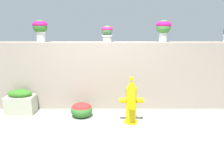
{
  "coord_description": "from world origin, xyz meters",
  "views": [
    {
      "loc": [
        0.17,
        -3.56,
        1.94
      ],
      "look_at": [
        0.16,
        1.1,
        0.78
      ],
      "focal_mm": 34.44,
      "sensor_mm": 36.0,
      "label": 1
    }
  ],
  "objects_px": {
    "potted_plant_3": "(164,28)",
    "flower_bush_left": "(82,109)",
    "planter_box": "(21,102)",
    "fire_hydrant": "(131,102)",
    "potted_plant_1": "(40,28)",
    "potted_plant_2": "(107,32)"
  },
  "relations": [
    {
      "from": "flower_bush_left",
      "to": "potted_plant_3",
      "type": "bearing_deg",
      "value": 18.47
    },
    {
      "from": "potted_plant_3",
      "to": "fire_hydrant",
      "type": "bearing_deg",
      "value": -130.81
    },
    {
      "from": "potted_plant_1",
      "to": "fire_hydrant",
      "type": "relative_size",
      "value": 0.52
    },
    {
      "from": "fire_hydrant",
      "to": "potted_plant_3",
      "type": "bearing_deg",
      "value": 49.19
    },
    {
      "from": "potted_plant_3",
      "to": "flower_bush_left",
      "type": "distance_m",
      "value": 2.53
    },
    {
      "from": "potted_plant_2",
      "to": "potted_plant_3",
      "type": "bearing_deg",
      "value": 2.38
    },
    {
      "from": "potted_plant_1",
      "to": "fire_hydrant",
      "type": "bearing_deg",
      "value": -23.17
    },
    {
      "from": "fire_hydrant",
      "to": "planter_box",
      "type": "xyz_separation_m",
      "value": [
        -2.41,
        0.49,
        -0.17
      ]
    },
    {
      "from": "potted_plant_3",
      "to": "fire_hydrant",
      "type": "xyz_separation_m",
      "value": [
        -0.76,
        -0.88,
        -1.42
      ]
    },
    {
      "from": "potted_plant_2",
      "to": "flower_bush_left",
      "type": "distance_m",
      "value": 1.76
    },
    {
      "from": "potted_plant_1",
      "to": "fire_hydrant",
      "type": "distance_m",
      "value": 2.56
    },
    {
      "from": "potted_plant_1",
      "to": "potted_plant_2",
      "type": "relative_size",
      "value": 1.35
    },
    {
      "from": "potted_plant_3",
      "to": "planter_box",
      "type": "bearing_deg",
      "value": -173.03
    },
    {
      "from": "planter_box",
      "to": "fire_hydrant",
      "type": "bearing_deg",
      "value": -11.55
    },
    {
      "from": "potted_plant_1",
      "to": "flower_bush_left",
      "type": "relative_size",
      "value": 1.06
    },
    {
      "from": "potted_plant_3",
      "to": "potted_plant_2",
      "type": "bearing_deg",
      "value": -177.62
    },
    {
      "from": "potted_plant_1",
      "to": "potted_plant_3",
      "type": "relative_size",
      "value": 1.01
    },
    {
      "from": "fire_hydrant",
      "to": "flower_bush_left",
      "type": "distance_m",
      "value": 1.1
    },
    {
      "from": "potted_plant_2",
      "to": "planter_box",
      "type": "distance_m",
      "value": 2.46
    },
    {
      "from": "potted_plant_3",
      "to": "fire_hydrant",
      "type": "distance_m",
      "value": 1.84
    },
    {
      "from": "potted_plant_1",
      "to": "flower_bush_left",
      "type": "xyz_separation_m",
      "value": [
        0.93,
        -0.56,
        -1.69
      ]
    },
    {
      "from": "potted_plant_3",
      "to": "planter_box",
      "type": "relative_size",
      "value": 0.78
    }
  ]
}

